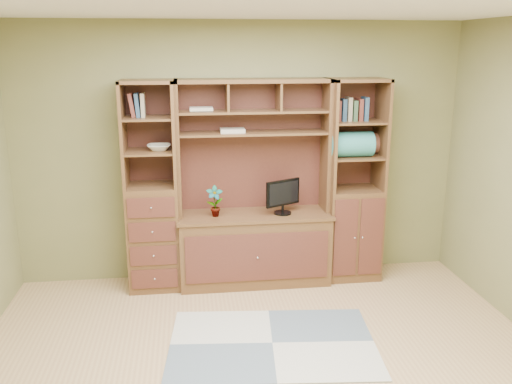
{
  "coord_description": "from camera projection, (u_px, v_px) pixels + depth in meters",
  "views": [
    {
      "loc": [
        -0.54,
        -3.39,
        2.35
      ],
      "look_at": [
        0.05,
        1.2,
        1.1
      ],
      "focal_mm": 38.0,
      "sensor_mm": 36.0,
      "label": 1
    }
  ],
  "objects": [
    {
      "name": "room",
      "position": [
        271.0,
        210.0,
        3.59
      ],
      "size": [
        4.6,
        4.1,
        2.64
      ],
      "color": "tan",
      "rests_on": "ground"
    },
    {
      "name": "center_hutch",
      "position": [
        254.0,
        185.0,
        5.33
      ],
      "size": [
        1.54,
        0.53,
        2.05
      ],
      "primitive_type": "cube",
      "color": "#55361D",
      "rests_on": "ground"
    },
    {
      "name": "left_tower",
      "position": [
        152.0,
        187.0,
        5.25
      ],
      "size": [
        0.5,
        0.45,
        2.05
      ],
      "primitive_type": "cube",
      "color": "#55361D",
      "rests_on": "ground"
    },
    {
      "name": "right_tower",
      "position": [
        354.0,
        181.0,
        5.5
      ],
      "size": [
        0.55,
        0.45,
        2.05
      ],
      "primitive_type": "cube",
      "color": "#55361D",
      "rests_on": "ground"
    },
    {
      "name": "rug",
      "position": [
        272.0,
        343.0,
        4.42
      ],
      "size": [
        1.76,
        1.26,
        0.01
      ],
      "primitive_type": "cube",
      "rotation": [
        0.0,
        0.0,
        -0.09
      ],
      "color": "gray",
      "rests_on": "ground"
    },
    {
      "name": "monitor",
      "position": [
        283.0,
        191.0,
        5.35
      ],
      "size": [
        0.43,
        0.33,
        0.48
      ],
      "primitive_type": "cube",
      "rotation": [
        0.0,
        0.0,
        0.47
      ],
      "color": "black",
      "rests_on": "center_hutch"
    },
    {
      "name": "orchid",
      "position": [
        215.0,
        201.0,
        5.29
      ],
      "size": [
        0.16,
        0.11,
        0.31
      ],
      "primitive_type": "imported",
      "color": "#A24E36",
      "rests_on": "center_hutch"
    },
    {
      "name": "magazines",
      "position": [
        232.0,
        130.0,
        5.26
      ],
      "size": [
        0.24,
        0.17,
        0.04
      ],
      "primitive_type": "cube",
      "color": "#B1A997",
      "rests_on": "center_hutch"
    },
    {
      "name": "bowl",
      "position": [
        159.0,
        147.0,
        5.16
      ],
      "size": [
        0.23,
        0.23,
        0.06
      ],
      "primitive_type": "imported",
      "color": "beige",
      "rests_on": "left_tower"
    },
    {
      "name": "blanket_teal",
      "position": [
        351.0,
        144.0,
        5.34
      ],
      "size": [
        0.43,
        0.25,
        0.25
      ],
      "primitive_type": "cube",
      "color": "teal",
      "rests_on": "right_tower"
    },
    {
      "name": "blanket_red",
      "position": [
        363.0,
        144.0,
        5.49
      ],
      "size": [
        0.38,
        0.21,
        0.21
      ],
      "primitive_type": "cube",
      "color": "brown",
      "rests_on": "right_tower"
    }
  ]
}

